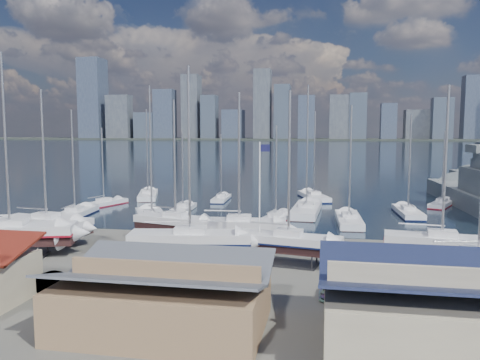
# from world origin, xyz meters

# --- Properties ---
(ground) EXTENTS (1400.00, 1400.00, 0.00)m
(ground) POSITION_xyz_m (0.00, -10.00, 0.00)
(ground) COLOR #605E59
(ground) RESTS_ON ground
(water) EXTENTS (1400.00, 600.00, 0.40)m
(water) POSITION_xyz_m (0.00, 300.00, -0.15)
(water) COLOR #1B273E
(water) RESTS_ON ground
(far_shore) EXTENTS (1400.00, 80.00, 2.20)m
(far_shore) POSITION_xyz_m (0.00, 560.00, 1.10)
(far_shore) COLOR #2D332D
(far_shore) RESTS_ON ground
(skyline) EXTENTS (639.14, 43.80, 107.69)m
(skyline) POSITION_xyz_m (-7.83, 553.76, 39.09)
(skyline) COLOR #475166
(skyline) RESTS_ON far_shore
(shed_grey) EXTENTS (12.60, 8.40, 4.17)m
(shed_grey) POSITION_xyz_m (0.00, -26.00, 2.15)
(shed_grey) COLOR #8C6B4C
(shed_grey) RESTS_ON ground
(shed_blue) EXTENTS (13.65, 9.45, 4.71)m
(shed_blue) POSITION_xyz_m (16.00, -26.00, 2.42)
(shed_blue) COLOR #BFB293
(shed_blue) RESTS_ON ground
(sailboat_cradle_0) EXTENTS (10.23, 4.02, 16.09)m
(sailboat_cradle_0) POSITION_xyz_m (-19.43, -7.90, 2.07)
(sailboat_cradle_0) COLOR #2D2D33
(sailboat_cradle_0) RESTS_ON ground
(sailboat_cradle_1) EXTENTS (12.35, 6.53, 18.98)m
(sailboat_cradle_1) POSITION_xyz_m (-19.70, -13.34, 2.23)
(sailboat_cradle_1) COLOR #2D2D33
(sailboat_cradle_1) RESTS_ON ground
(sailboat_cradle_2) EXTENTS (9.59, 4.76, 15.15)m
(sailboat_cradle_2) POSITION_xyz_m (-6.44, -4.23, 2.03)
(sailboat_cradle_2) COLOR #2D2D33
(sailboat_cradle_2) RESTS_ON ground
(sailboat_cradle_3) EXTENTS (11.19, 4.73, 17.41)m
(sailboat_cradle_3) POSITION_xyz_m (-2.28, -12.74, 2.14)
(sailboat_cradle_3) COLOR #2D2D33
(sailboat_cradle_3) RESTS_ON ground
(sailboat_cradle_4) EXTENTS (9.76, 3.38, 15.68)m
(sailboat_cradle_4) POSITION_xyz_m (0.75, -5.22, 2.06)
(sailboat_cradle_4) COLOR #2D2D33
(sailboat_cradle_4) RESTS_ON ground
(sailboat_cradle_5) EXTENTS (9.78, 4.30, 15.34)m
(sailboat_cradle_5) POSITION_xyz_m (6.31, -11.29, 2.04)
(sailboat_cradle_5) COLOR #2D2D33
(sailboat_cradle_5) RESTS_ON ground
(sailboat_cradle_6) EXTENTS (9.98, 3.92, 15.72)m
(sailboat_cradle_6) POSITION_xyz_m (19.56, -9.44, 2.06)
(sailboat_cradle_6) COLOR #2D2D33
(sailboat_cradle_6) RESTS_ON ground
(sailboat_cradle_7) EXTENTS (9.49, 4.22, 15.04)m
(sailboat_cradle_7) POSITION_xyz_m (20.93, -14.78, 2.03)
(sailboat_cradle_7) COLOR #2D2D33
(sailboat_cradle_7) RESTS_ON ground
(sailboat_moored_0) EXTENTS (3.83, 10.52, 15.39)m
(sailboat_moored_0) POSITION_xyz_m (-24.48, 6.52, 0.31)
(sailboat_moored_0) COLOR black
(sailboat_moored_0) RESTS_ON water
(sailboat_moored_1) EXTENTS (5.05, 8.95, 12.90)m
(sailboat_moored_1) POSITION_xyz_m (-24.99, 16.13, 0.31)
(sailboat_moored_1) COLOR black
(sailboat_moored_1) RESTS_ON water
(sailboat_moored_2) EXTENTS (6.27, 11.23, 16.35)m
(sailboat_moored_2) POSITION_xyz_m (-21.37, 25.72, 0.32)
(sailboat_moored_2) COLOR black
(sailboat_moored_2) RESTS_ON water
(sailboat_moored_3) EXTENTS (8.62, 12.52, 18.37)m
(sailboat_moored_3) POSITION_xyz_m (-12.57, 4.65, 0.31)
(sailboat_moored_3) COLOR black
(sailboat_moored_3) RESTS_ON water
(sailboat_moored_4) EXTENTS (2.74, 8.39, 12.50)m
(sailboat_moored_4) POSITION_xyz_m (-11.15, 13.58, 0.33)
(sailboat_moored_4) COLOR black
(sailboat_moored_4) RESTS_ON water
(sailboat_moored_5) EXTENTS (2.53, 8.01, 11.85)m
(sailboat_moored_5) POSITION_xyz_m (-7.90, 24.87, 0.31)
(sailboat_moored_5) COLOR black
(sailboat_moored_5) RESTS_ON water
(sailboat_moored_6) EXTENTS (4.56, 9.14, 13.16)m
(sailboat_moored_6) POSITION_xyz_m (3.16, 8.17, 0.31)
(sailboat_moored_6) COLOR black
(sailboat_moored_6) RESTS_ON water
(sailboat_moored_7) EXTENTS (4.27, 12.83, 19.09)m
(sailboat_moored_7) POSITION_xyz_m (6.86, 14.58, 0.33)
(sailboat_moored_7) COLOR black
(sailboat_moored_7) RESTS_ON water
(sailboat_moored_8) EXTENTS (6.20, 11.04, 15.91)m
(sailboat_moored_8) POSITION_xyz_m (7.55, 29.31, 0.31)
(sailboat_moored_8) COLOR black
(sailboat_moored_8) RESTS_ON water
(sailboat_moored_9) EXTENTS (3.31, 10.56, 15.79)m
(sailboat_moored_9) POSITION_xyz_m (12.51, 8.49, 0.32)
(sailboat_moored_9) COLOR black
(sailboat_moored_9) RESTS_ON water
(sailboat_moored_10) EXTENTS (3.21, 10.01, 14.80)m
(sailboat_moored_10) POSITION_xyz_m (20.98, 16.16, 0.31)
(sailboat_moored_10) COLOR black
(sailboat_moored_10) RESTS_ON water
(sailboat_moored_11) EXTENTS (5.70, 8.54, 12.48)m
(sailboat_moored_11) POSITION_xyz_m (27.59, 25.37, 0.31)
(sailboat_moored_11) COLOR black
(sailboat_moored_11) RESTS_ON water
(car_a) EXTENTS (2.45, 4.27, 1.37)m
(car_a) POSITION_xyz_m (-4.48, -21.93, 0.68)
(car_a) COLOR gray
(car_a) RESTS_ON ground
(car_b) EXTENTS (4.81, 2.91, 1.50)m
(car_b) POSITION_xyz_m (-9.83, -21.98, 0.75)
(car_b) COLOR gray
(car_b) RESTS_ON ground
(car_c) EXTENTS (2.95, 5.20, 1.37)m
(car_c) POSITION_xyz_m (-2.27, -18.30, 0.68)
(car_c) COLOR gray
(car_c) RESTS_ON ground
(car_d) EXTENTS (3.13, 5.23, 1.42)m
(car_d) POSITION_xyz_m (10.53, -18.25, 0.71)
(car_d) COLOR gray
(car_d) RESTS_ON ground
(flagpole) EXTENTS (0.97, 0.12, 10.89)m
(flagpole) POSITION_xyz_m (3.70, -10.68, 6.20)
(flagpole) COLOR white
(flagpole) RESTS_ON ground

